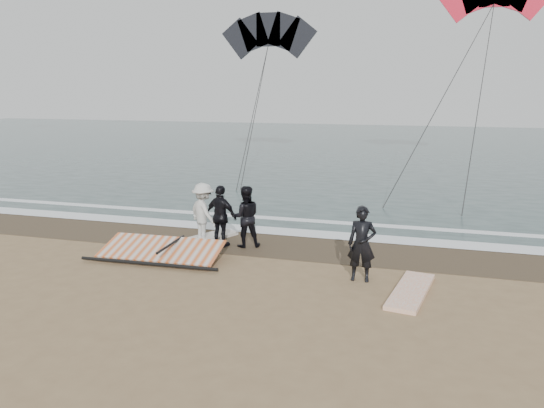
# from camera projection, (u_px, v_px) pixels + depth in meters

# --- Properties ---
(ground) EXTENTS (120.00, 120.00, 0.00)m
(ground) POSITION_uv_depth(u_px,v_px,m) (233.00, 300.00, 12.01)
(ground) COLOR #8C704C
(ground) RESTS_ON ground
(sea) EXTENTS (120.00, 54.00, 0.02)m
(sea) POSITION_uv_depth(u_px,v_px,m) (373.00, 147.00, 43.00)
(sea) COLOR #233838
(sea) RESTS_ON ground
(wet_sand) EXTENTS (120.00, 2.80, 0.01)m
(wet_sand) POSITION_uv_depth(u_px,v_px,m) (284.00, 245.00, 16.24)
(wet_sand) COLOR #4C3D2B
(wet_sand) RESTS_ON ground
(foam_near) EXTENTS (120.00, 0.90, 0.01)m
(foam_near) POSITION_uv_depth(u_px,v_px,m) (294.00, 232.00, 17.55)
(foam_near) COLOR white
(foam_near) RESTS_ON sea
(foam_far) EXTENTS (120.00, 0.45, 0.01)m
(foam_far) POSITION_uv_depth(u_px,v_px,m) (306.00, 220.00, 19.14)
(foam_far) COLOR white
(foam_far) RESTS_ON sea
(man_main) EXTENTS (0.70, 0.46, 1.89)m
(man_main) POSITION_uv_depth(u_px,v_px,m) (362.00, 244.00, 13.03)
(man_main) COLOR black
(man_main) RESTS_ON ground
(board_white) EXTENTS (1.11, 2.60, 0.10)m
(board_white) POSITION_uv_depth(u_px,v_px,m) (411.00, 291.00, 12.40)
(board_white) COLOR white
(board_white) RESTS_ON ground
(board_cream) EXTENTS (1.81, 2.61, 0.11)m
(board_cream) POSITION_uv_depth(u_px,v_px,m) (201.00, 239.00, 16.62)
(board_cream) COLOR beige
(board_cream) RESTS_ON ground
(trio_cluster) EXTENTS (2.65, 1.30, 1.88)m
(trio_cluster) POSITION_uv_depth(u_px,v_px,m) (221.00, 215.00, 16.06)
(trio_cluster) COLOR black
(trio_cluster) RESTS_ON ground
(sail_rig) EXTENTS (3.97, 1.80, 0.49)m
(sail_rig) POSITION_uv_depth(u_px,v_px,m) (162.00, 251.00, 15.01)
(sail_rig) COLOR black
(sail_rig) RESTS_ON ground
(kite_dark) EXTENTS (6.61, 5.07, 12.41)m
(kite_dark) POSITION_uv_depth(u_px,v_px,m) (269.00, 38.00, 32.62)
(kite_dark) COLOR black
(kite_dark) RESTS_ON ground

